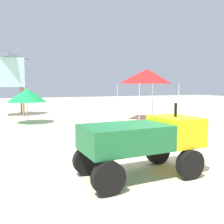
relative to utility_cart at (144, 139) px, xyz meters
name	(u,v)px	position (x,y,z in m)	size (l,w,h in m)	color
ground	(168,172)	(0.62, -0.03, -0.78)	(80.00, 80.00, 0.00)	beige
utility_cart	(144,139)	(0.00, 0.00, 0.00)	(2.56, 1.29, 1.50)	#1E6B38
surfboard_pile	(147,134)	(2.17, 3.16, -0.62)	(2.38, 0.85, 0.32)	white
popup_canopy	(147,76)	(5.01, 7.56, 1.67)	(2.54, 2.54, 2.87)	#B2B2B7
lifeguard_tower	(8,69)	(-1.99, 12.88, 2.20)	(1.98, 1.98, 4.11)	olive
beach_umbrella_left	(27,95)	(-1.32, 8.89, 0.65)	(1.96, 1.96, 1.78)	beige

